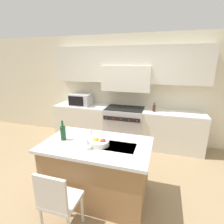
# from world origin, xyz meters

# --- Properties ---
(ground_plane) EXTENTS (10.00, 10.00, 0.00)m
(ground_plane) POSITION_xyz_m (0.00, 0.00, 0.00)
(ground_plane) COLOR #997F5B
(back_cabinetry) EXTENTS (10.00, 0.46, 2.70)m
(back_cabinetry) POSITION_xyz_m (0.00, 2.06, 1.61)
(back_cabinetry) COLOR beige
(back_cabinetry) RESTS_ON ground_plane
(back_counter) EXTENTS (3.75, 0.62, 0.92)m
(back_counter) POSITION_xyz_m (-0.00, 1.81, 0.46)
(back_counter) COLOR silver
(back_counter) RESTS_ON ground_plane
(range_stove) EXTENTS (0.96, 0.70, 0.94)m
(range_stove) POSITION_xyz_m (0.00, 1.79, 0.47)
(range_stove) COLOR #B7B7BC
(range_stove) RESTS_ON ground_plane
(microwave) EXTENTS (0.54, 0.42, 0.30)m
(microwave) POSITION_xyz_m (-1.20, 1.81, 1.07)
(microwave) COLOR #B7B7BC
(microwave) RESTS_ON back_counter
(kitchen_island) EXTENTS (1.59, 0.94, 0.90)m
(kitchen_island) POSITION_xyz_m (0.02, -0.13, 0.45)
(kitchen_island) COLOR olive
(kitchen_island) RESTS_ON ground_plane
(island_chair) EXTENTS (0.42, 0.40, 0.90)m
(island_chair) POSITION_xyz_m (-0.17, -0.90, 0.52)
(island_chair) COLOR beige
(island_chair) RESTS_ON ground_plane
(wine_bottle) EXTENTS (0.08, 0.08, 0.31)m
(wine_bottle) POSITION_xyz_m (-0.52, -0.16, 1.01)
(wine_bottle) COLOR #194723
(wine_bottle) RESTS_ON kitchen_island
(wine_glass_near) EXTENTS (0.08, 0.08, 0.17)m
(wine_glass_near) POSITION_xyz_m (-0.03, -0.33, 1.02)
(wine_glass_near) COLOR white
(wine_glass_near) RESTS_ON kitchen_island
(wine_glass_far) EXTENTS (0.08, 0.08, 0.17)m
(wine_glass_far) POSITION_xyz_m (-0.14, 0.02, 1.02)
(wine_glass_far) COLOR white
(wine_glass_far) RESTS_ON kitchen_island
(fruit_bowl) EXTENTS (0.28, 0.28, 0.11)m
(fruit_bowl) POSITION_xyz_m (0.08, -0.17, 0.94)
(fruit_bowl) COLOR silver
(fruit_bowl) RESTS_ON kitchen_island
(oil_bottle_on_counter) EXTENTS (0.07, 0.07, 0.21)m
(oil_bottle_on_counter) POSITION_xyz_m (0.71, 1.75, 1.00)
(oil_bottle_on_counter) COLOR #422314
(oil_bottle_on_counter) RESTS_ON back_counter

